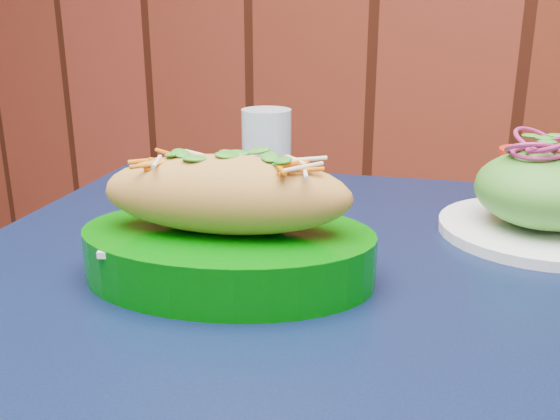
% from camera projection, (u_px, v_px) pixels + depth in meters
% --- Properties ---
extents(cafe_table, '(0.98, 0.98, 0.75)m').
position_uv_depth(cafe_table, '(323.00, 357.00, 0.63)').
color(cafe_table, black).
rests_on(cafe_table, ground).
extents(banh_mi_basket, '(0.33, 0.27, 0.13)m').
position_uv_depth(banh_mi_basket, '(227.00, 229.00, 0.59)').
color(banh_mi_basket, '#005F03').
rests_on(banh_mi_basket, cafe_table).
extents(salad_plate, '(0.23, 0.23, 0.12)m').
position_uv_depth(salad_plate, '(544.00, 197.00, 0.71)').
color(salad_plate, white).
rests_on(salad_plate, cafe_table).
extents(water_glass, '(0.07, 0.07, 0.11)m').
position_uv_depth(water_glass, '(267.00, 149.00, 0.89)').
color(water_glass, silver).
rests_on(water_glass, cafe_table).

